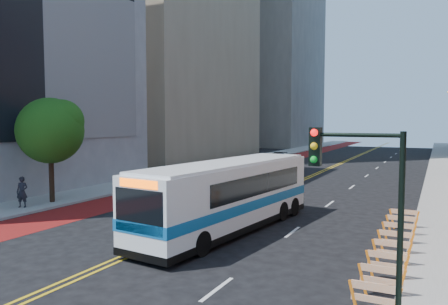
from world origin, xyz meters
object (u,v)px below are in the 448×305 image
Objects in this scene: car_b at (286,165)px; pedestrian at (22,192)px; traffic_signal at (361,191)px; street_tree at (51,128)px; car_a at (203,170)px; car_c at (277,159)px; transit_bus at (230,195)px.

car_b is 27.96m from pedestrian.
street_tree is at bearing 155.18° from traffic_signal.
pedestrian reaches higher than car_a.
car_c is 33.20m from pedestrian.
transit_bus is at bearing -47.38° from car_a.
pedestrian reaches higher than car_c.
pedestrian is (-7.84, -26.83, 0.44)m from car_b.
car_b is 0.80× the size of car_c.
street_tree is at bearing -104.28° from car_c.
pedestrian is at bearing -104.15° from car_c.
transit_bus is 20.92m from car_a.
car_b is 2.09× the size of pedestrian.
traffic_signal is at bearing -41.91° from transit_bus.
pedestrian is (-2.18, -18.67, 0.42)m from car_a.
traffic_signal is 32.25m from car_a.
car_a is 2.08× the size of pedestrian.
street_tree is 3.58× the size of pedestrian.
car_a is 1.00× the size of car_b.
car_a reaches higher than car_b.
pedestrian reaches higher than car_b.
car_c reaches higher than car_b.
pedestrian is at bearing 160.47° from traffic_signal.
traffic_signal is 1.05× the size of car_c.
street_tree is 1.38× the size of car_c.
transit_bus is at bearing -88.99° from car_b.
street_tree is 26.19m from car_b.
traffic_signal reaches higher than car_c.
car_c is at bearing 112.09° from transit_bus.
car_b is at bearing 110.85° from traffic_signal.
street_tree is 17.18m from car_a.
car_b is (-13.05, 34.24, -3.08)m from traffic_signal.
traffic_signal is 2.71× the size of pedestrian.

